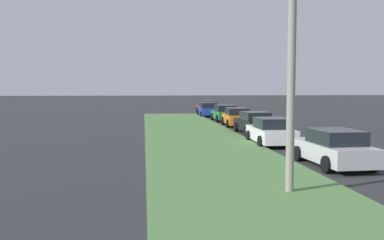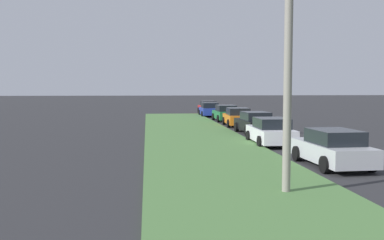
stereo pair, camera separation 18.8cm
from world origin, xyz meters
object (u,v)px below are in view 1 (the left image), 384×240
Objects in this scene: streetlight at (303,43)px; parked_car_red at (206,107)px; parked_car_white at (271,132)px; parked_car_orange at (237,117)px; parked_car_green at (225,113)px; parked_car_silver at (334,148)px; parked_car_blue at (208,110)px; parked_car_black at (255,123)px.

parked_car_red is at bearing -4.12° from streetlight.
parked_car_white is 11.73m from streetlight.
streetlight is at bearing 174.89° from parked_car_orange.
parked_car_silver is at bearing 179.30° from parked_car_green.
parked_car_green is at bearing 178.53° from parked_car_red.
parked_car_white is 1.00× the size of parked_car_blue.
parked_car_green is at bearing -1.00° from parked_car_white.
parked_car_blue is at bearing -0.61° from parked_car_black.
parked_car_orange is at bearing 178.57° from parked_car_red.
parked_car_green and parked_car_blue have the same top height.
parked_car_red is at bearing -0.83° from parked_car_green.
streetlight is (-27.60, 2.84, 3.67)m from parked_car_green.
parked_car_green is (23.32, 0.07, 0.00)m from parked_car_silver.
parked_car_blue is at bearing -1.07° from parked_car_silver.
parked_car_orange is at bearing -2.15° from parked_car_silver.
parked_car_blue is at bearing 172.31° from parked_car_red.
streetlight is (-39.31, 2.83, 3.67)m from parked_car_red.
parked_car_black and parked_car_blue have the same top height.
parked_car_white is at bearing 2.83° from parked_car_silver.
parked_car_red is 39.58m from streetlight.
streetlight is at bearing 174.36° from parked_car_red.
parked_car_red is at bearing 2.28° from parked_car_orange.
parked_car_red is 0.58× the size of streetlight.
parked_car_blue is at bearing 4.33° from parked_car_green.
parked_car_red is at bearing -2.54° from parked_car_black.
streetlight is at bearing 168.79° from parked_car_white.
parked_car_orange is 17.00m from parked_car_red.
parked_car_green is 1.00× the size of parked_car_blue.
streetlight reaches higher than parked_car_black.
parked_car_blue is (23.11, 0.06, 0.00)m from parked_car_white.
parked_car_green is (5.30, 0.02, 0.00)m from parked_car_orange.
parked_car_green is at bearing -2.16° from parked_car_silver.
parked_car_blue is (17.33, 0.61, 0.00)m from parked_car_black.
parked_car_green is at bearing -174.21° from parked_car_blue.
parked_car_orange is at bearing 179.29° from parked_car_green.
streetlight is at bearing 167.60° from parked_car_black.
parked_car_silver is 12.39m from parked_car_black.
parked_car_green is (16.71, -0.52, 0.00)m from parked_car_white.
parked_car_silver and parked_car_orange have the same top height.
parked_car_blue is 0.99× the size of parked_car_red.
parked_car_black and parked_car_orange have the same top height.
parked_car_silver is 6.64m from parked_car_white.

